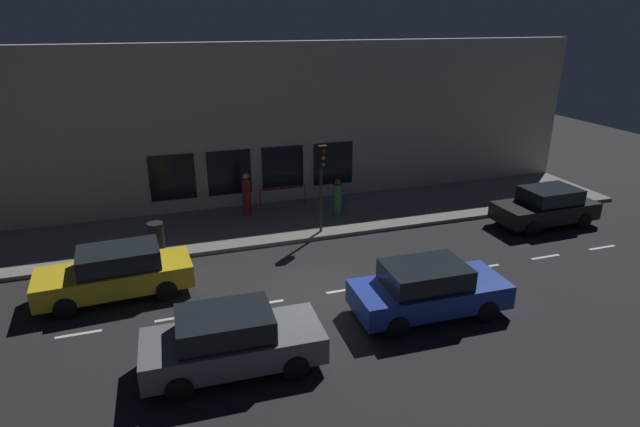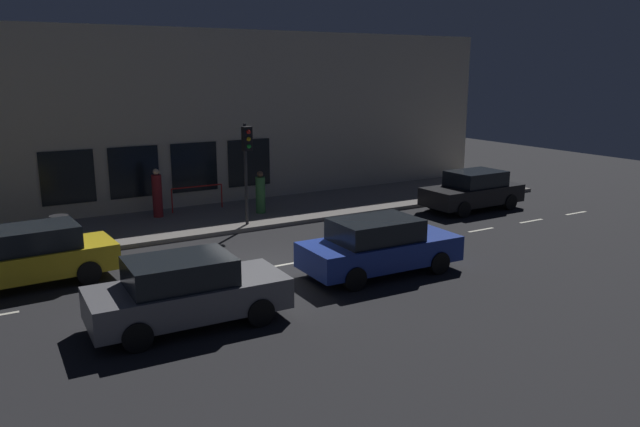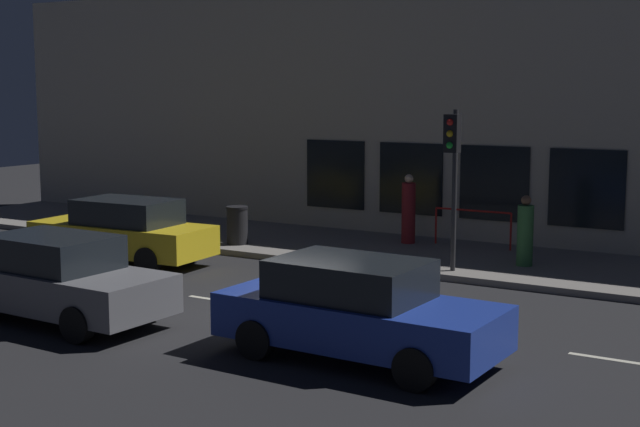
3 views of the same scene
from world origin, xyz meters
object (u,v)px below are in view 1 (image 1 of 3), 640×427
at_px(parked_car_3, 546,207).
at_px(traffic_light, 322,168).
at_px(pedestrian_1, 247,196).
at_px(parked_car_0, 116,273).
at_px(parked_car_2, 428,289).
at_px(parked_car_1, 231,340).
at_px(pedestrian_0, 338,199).
at_px(trash_bin, 156,236).

bearing_deg(parked_car_3, traffic_light, 78.05).
bearing_deg(traffic_light, pedestrian_1, 39.80).
bearing_deg(parked_car_0, traffic_light, -74.79).
bearing_deg(pedestrian_1, parked_car_3, 94.58).
height_order(parked_car_2, pedestrian_1, pedestrian_1).
height_order(parked_car_3, pedestrian_1, pedestrian_1).
height_order(traffic_light, parked_car_3, traffic_light).
height_order(traffic_light, parked_car_1, traffic_light).
bearing_deg(traffic_light, parked_car_3, -100.81).
bearing_deg(parked_car_2, pedestrian_0, -179.28).
relative_size(traffic_light, parked_car_1, 0.82).
relative_size(parked_car_1, pedestrian_0, 2.69).
height_order(traffic_light, pedestrian_1, traffic_light).
relative_size(traffic_light, pedestrian_0, 2.20).
bearing_deg(trash_bin, traffic_light, -94.25).
bearing_deg(parked_car_0, pedestrian_0, -68.40).
bearing_deg(traffic_light, parked_car_0, 108.26).
distance_m(parked_car_2, pedestrian_1, 9.95).
bearing_deg(parked_car_3, pedestrian_1, 66.99).
bearing_deg(pedestrian_1, parked_car_2, 47.12).
height_order(parked_car_0, pedestrian_0, pedestrian_0).
xyz_separation_m(parked_car_1, trash_bin, (7.62, 1.52, -0.14)).
bearing_deg(trash_bin, parked_car_3, -98.18).
xyz_separation_m(parked_car_1, pedestrian_1, (10.06, -2.30, 0.21)).
bearing_deg(traffic_light, trash_bin, 85.75).
distance_m(parked_car_3, pedestrian_0, 8.64).
relative_size(traffic_light, trash_bin, 3.62).
distance_m(traffic_light, pedestrian_1, 4.18).
relative_size(parked_car_2, parked_car_3, 1.07).
bearing_deg(pedestrian_1, parked_car_1, 13.58).
bearing_deg(parked_car_1, parked_car_2, 99.26).
relative_size(parked_car_3, pedestrian_1, 2.32).
xyz_separation_m(traffic_light, parked_car_3, (-1.75, -9.19, -2.00)).
xyz_separation_m(parked_car_1, parked_car_2, (0.75, -5.81, 0.00)).
relative_size(parked_car_3, pedestrian_0, 2.59).
height_order(parked_car_2, parked_car_3, same).
xyz_separation_m(parked_car_1, parked_car_3, (5.40, -13.91, -0.00)).
bearing_deg(pedestrian_1, pedestrian_0, 95.53).
xyz_separation_m(traffic_light, trash_bin, (0.46, 6.24, -2.14)).
distance_m(parked_car_0, pedestrian_1, 7.40).
relative_size(parked_car_2, pedestrian_1, 2.48).
distance_m(parked_car_0, pedestrian_0, 9.57).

